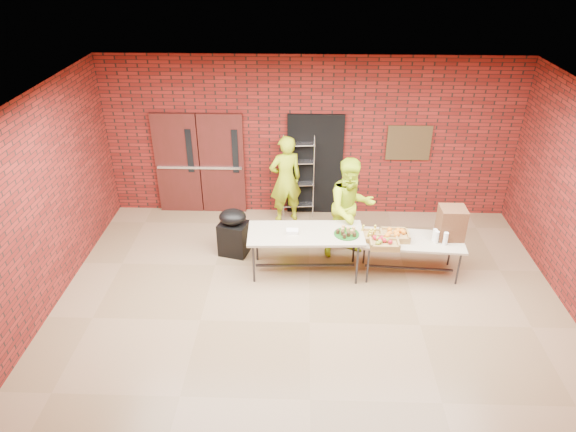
{
  "coord_description": "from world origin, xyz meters",
  "views": [
    {
      "loc": [
        -0.14,
        -5.93,
        5.2
      ],
      "look_at": [
        -0.37,
        1.4,
        1.05
      ],
      "focal_mm": 32.0,
      "sensor_mm": 36.0,
      "label": 1
    }
  ],
  "objects_px": {
    "table_left": "(306,236)",
    "covered_grill": "(233,232)",
    "volunteer_woman": "(286,180)",
    "volunteer_man": "(350,208)",
    "coffee_dispenser": "(451,223)",
    "table_right": "(412,242)",
    "wire_rack": "(298,177)"
  },
  "relations": [
    {
      "from": "table_left",
      "to": "volunteer_woman",
      "type": "xyz_separation_m",
      "value": [
        -0.4,
        1.78,
        0.18
      ]
    },
    {
      "from": "coffee_dispenser",
      "to": "volunteer_man",
      "type": "height_order",
      "value": "volunteer_man"
    },
    {
      "from": "table_left",
      "to": "table_right",
      "type": "height_order",
      "value": "table_left"
    },
    {
      "from": "wire_rack",
      "to": "table_left",
      "type": "bearing_deg",
      "value": -90.5
    },
    {
      "from": "table_right",
      "to": "coffee_dispenser",
      "type": "relative_size",
      "value": 3.11
    },
    {
      "from": "table_left",
      "to": "volunteer_man",
      "type": "xyz_separation_m",
      "value": [
        0.77,
        0.6,
        0.2
      ]
    },
    {
      "from": "table_left",
      "to": "coffee_dispenser",
      "type": "relative_size",
      "value": 3.54
    },
    {
      "from": "table_left",
      "to": "table_right",
      "type": "relative_size",
      "value": 1.14
    },
    {
      "from": "table_left",
      "to": "volunteer_man",
      "type": "bearing_deg",
      "value": 35.34
    },
    {
      "from": "table_right",
      "to": "volunteer_man",
      "type": "height_order",
      "value": "volunteer_man"
    },
    {
      "from": "coffee_dispenser",
      "to": "covered_grill",
      "type": "relative_size",
      "value": 0.62
    },
    {
      "from": "table_left",
      "to": "table_right",
      "type": "bearing_deg",
      "value": -2.48
    },
    {
      "from": "wire_rack",
      "to": "coffee_dispenser",
      "type": "distance_m",
      "value": 3.17
    },
    {
      "from": "coffee_dispenser",
      "to": "volunteer_woman",
      "type": "height_order",
      "value": "volunteer_woman"
    },
    {
      "from": "table_right",
      "to": "coffee_dispenser",
      "type": "distance_m",
      "value": 0.7
    },
    {
      "from": "coffee_dispenser",
      "to": "covered_grill",
      "type": "xyz_separation_m",
      "value": [
        -3.67,
        0.44,
        -0.51
      ]
    },
    {
      "from": "coffee_dispenser",
      "to": "table_left",
      "type": "bearing_deg",
      "value": -177.82
    },
    {
      "from": "wire_rack",
      "to": "volunteer_man",
      "type": "relative_size",
      "value": 0.92
    },
    {
      "from": "table_left",
      "to": "coffee_dispenser",
      "type": "xyz_separation_m",
      "value": [
        2.38,
        0.09,
        0.24
      ]
    },
    {
      "from": "coffee_dispenser",
      "to": "table_right",
      "type": "bearing_deg",
      "value": -171.27
    },
    {
      "from": "volunteer_man",
      "to": "table_left",
      "type": "bearing_deg",
      "value": -162.19
    },
    {
      "from": "table_left",
      "to": "covered_grill",
      "type": "bearing_deg",
      "value": 155.06
    },
    {
      "from": "wire_rack",
      "to": "coffee_dispenser",
      "type": "relative_size",
      "value": 3.09
    },
    {
      "from": "table_right",
      "to": "volunteer_man",
      "type": "xyz_separation_m",
      "value": [
        -1.0,
        0.6,
        0.3
      ]
    },
    {
      "from": "covered_grill",
      "to": "volunteer_woman",
      "type": "relative_size",
      "value": 0.5
    },
    {
      "from": "wire_rack",
      "to": "covered_grill",
      "type": "height_order",
      "value": "wire_rack"
    },
    {
      "from": "table_right",
      "to": "volunteer_man",
      "type": "relative_size",
      "value": 0.92
    },
    {
      "from": "coffee_dispenser",
      "to": "volunteer_woman",
      "type": "bearing_deg",
      "value": 148.73
    },
    {
      "from": "wire_rack",
      "to": "volunteer_woman",
      "type": "distance_m",
      "value": 0.34
    },
    {
      "from": "coffee_dispenser",
      "to": "volunteer_woman",
      "type": "relative_size",
      "value": 0.31
    },
    {
      "from": "table_right",
      "to": "volunteer_man",
      "type": "distance_m",
      "value": 1.2
    },
    {
      "from": "coffee_dispenser",
      "to": "volunteer_man",
      "type": "relative_size",
      "value": 0.3
    }
  ]
}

